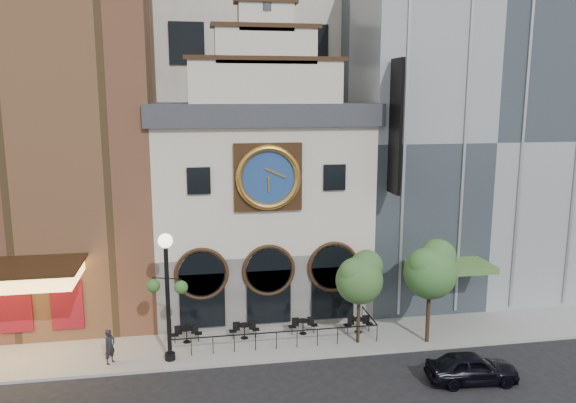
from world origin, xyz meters
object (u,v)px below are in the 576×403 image
(car_right, at_px, (472,368))
(tree_left, at_px, (360,276))
(tree_right, at_px, (431,268))
(pedestrian, at_px, (110,346))
(bistro_3, at_px, (358,324))
(lamppost, at_px, (167,283))
(bistro_1, at_px, (244,330))
(bistro_2, at_px, (303,326))
(bistro_0, at_px, (187,334))

(car_right, bearing_deg, tree_left, 44.49)
(tree_right, bearing_deg, tree_left, 171.81)
(tree_right, bearing_deg, car_right, -85.57)
(car_right, distance_m, pedestrian, 16.88)
(car_right, bearing_deg, bistro_3, 35.98)
(bistro_3, height_order, lamppost, lamppost)
(bistro_1, xyz_separation_m, tree_left, (5.81, -1.44, 3.09))
(bistro_2, distance_m, bistro_3, 3.01)
(bistro_0, xyz_separation_m, bistro_2, (6.16, 0.02, 0.00))
(pedestrian, bearing_deg, lamppost, -54.96)
(bistro_2, bearing_deg, pedestrian, -169.93)
(lamppost, distance_m, tree_left, 9.61)
(bistro_0, relative_size, car_right, 0.39)
(bistro_0, xyz_separation_m, car_right, (12.71, -6.08, 0.08))
(bistro_1, relative_size, bistro_2, 1.00)
(bistro_3, distance_m, tree_right, 5.05)
(bistro_1, height_order, car_right, car_right)
(pedestrian, height_order, tree_left, tree_left)
(bistro_0, distance_m, bistro_2, 6.16)
(bistro_1, height_order, bistro_3, same)
(bistro_1, height_order, tree_right, tree_right)
(bistro_3, height_order, car_right, car_right)
(pedestrian, distance_m, lamppost, 4.14)
(lamppost, xyz_separation_m, tree_right, (13.19, -0.13, 0.05))
(car_right, distance_m, lamppost, 14.54)
(bistro_3, xyz_separation_m, car_right, (3.57, -5.78, 0.08))
(bistro_1, height_order, bistro_2, same)
(bistro_3, bearing_deg, pedestrian, -173.65)
(bistro_1, relative_size, tree_right, 0.29)
(tree_left, bearing_deg, bistro_0, 170.63)
(bistro_1, xyz_separation_m, car_right, (9.72, -6.06, 0.08))
(bistro_2, bearing_deg, bistro_3, -5.98)
(bistro_2, height_order, tree_left, tree_left)
(car_right, distance_m, tree_right, 5.35)
(bistro_2, bearing_deg, bistro_1, -179.38)
(bistro_1, distance_m, lamppost, 5.43)
(car_right, bearing_deg, bistro_0, 68.77)
(car_right, xyz_separation_m, tree_left, (-3.90, 4.63, 3.01))
(lamppost, bearing_deg, tree_right, 18.03)
(bistro_1, bearing_deg, tree_left, -13.88)
(pedestrian, bearing_deg, car_right, -67.35)
(tree_left, bearing_deg, pedestrian, -178.79)
(bistro_3, relative_size, lamppost, 0.25)
(lamppost, relative_size, tree_right, 1.17)
(bistro_2, relative_size, bistro_3, 1.00)
(bistro_0, xyz_separation_m, pedestrian, (-3.59, -1.71, 0.39))
(lamppost, bearing_deg, bistro_0, 85.37)
(bistro_0, height_order, tree_right, tree_right)
(lamppost, xyz_separation_m, tree_left, (9.60, 0.39, -0.34))
(tree_right, bearing_deg, lamppost, 179.44)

